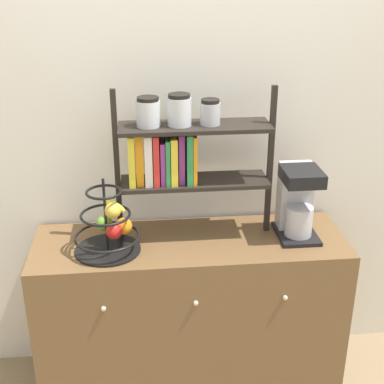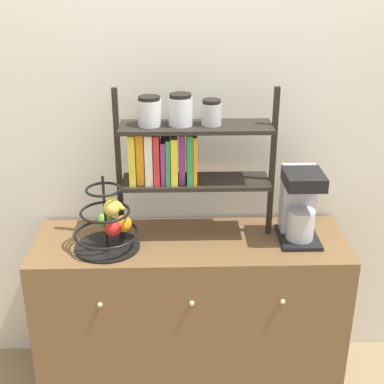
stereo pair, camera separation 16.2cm
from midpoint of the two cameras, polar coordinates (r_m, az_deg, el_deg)
The scene contains 5 objects.
wall_back at distance 2.56m, azimuth 1.46°, elevation 7.36°, with size 7.00×0.05×2.60m, color silver.
sideboard at distance 2.70m, azimuth 1.58°, elevation -12.84°, with size 1.45×0.49×0.82m.
coffee_maker at distance 2.51m, azimuth 13.23°, elevation -1.27°, with size 0.18×0.24×0.34m.
fruit_stand at distance 2.39m, azimuth -6.93°, elevation -3.50°, with size 0.29×0.29×0.35m.
shelf_hutch at distance 2.37m, azimuth 0.21°, elevation 4.73°, with size 0.72×0.20×0.70m.
Camera 2 is at (-0.05, -1.95, 2.01)m, focal length 50.00 mm.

